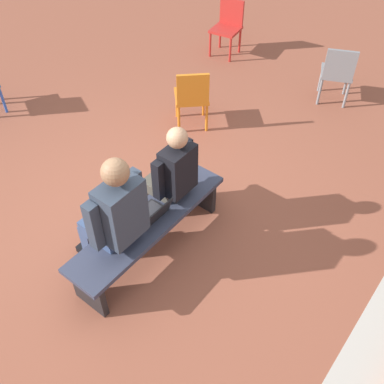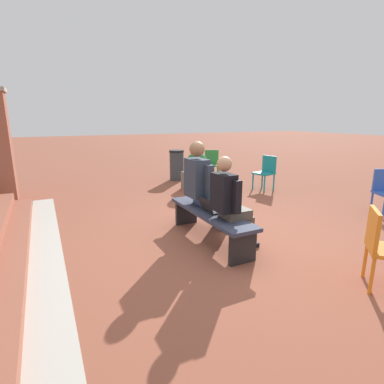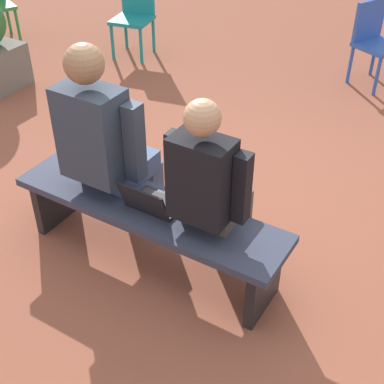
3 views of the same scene
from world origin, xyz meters
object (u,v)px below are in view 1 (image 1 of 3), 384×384
Objects in this scene: bench at (149,226)px; plastic_chair_near_bench_left at (338,71)px; person_student at (170,175)px; person_adult at (114,215)px; plastic_chair_foreground at (228,24)px; plastic_chair_near_bench_right at (192,96)px; laptop at (153,213)px.

bench is 2.14× the size of plastic_chair_near_bench_left.
person_student is at bearing -5.17° from plastic_chair_near_bench_left.
plastic_chair_near_bench_left is at bearing 175.69° from person_adult.
plastic_chair_near_bench_right is at bearing 22.73° from plastic_chair_foreground.
laptop reaches higher than bench.
bench is at bearing 9.02° from person_student.
plastic_chair_foreground is (-3.87, -1.80, 0.13)m from bench.
bench is at bearing -3.58° from plastic_chair_near_bench_left.
plastic_chair_near_bench_left and plastic_chair_foreground have the same top height.
plastic_chair_near_bench_left is (-3.91, 0.29, -0.27)m from person_adult.
person_adult is at bearing -0.63° from person_student.
plastic_chair_near_bench_right reaches higher than bench.
bench is 4.27m from plastic_chair_foreground.
plastic_chair_near_bench_left is at bearing 145.02° from plastic_chair_near_bench_right.
plastic_chair_near_bench_right reaches higher than laptop.
plastic_chair_near_bench_left is at bearing 176.42° from bench.
plastic_chair_foreground is at bearing -154.71° from laptop.
plastic_chair_foreground is (-0.30, -2.02, 0.00)m from plastic_chair_near_bench_left.
laptop is at bearing 167.65° from person_adult.
plastic_chair_near_bench_right is (-1.83, -0.97, -0.02)m from laptop.
plastic_chair_near_bench_right is 2.16m from plastic_chair_foreground.
person_student reaches higher than plastic_chair_near_bench_right.
person_student is at bearing -170.98° from bench.
person_adult reaches higher than laptop.
person_student is 0.74m from person_adult.
plastic_chair_near_bench_left is at bearing 174.83° from person_student.
bench is at bearing 168.01° from person_adult.
bench is 2.14× the size of plastic_chair_foreground.
person_adult is 0.46m from laptop.
plastic_chair_near_bench_right is (-1.48, -0.90, -0.21)m from person_student.
person_student is 1.74m from plastic_chair_near_bench_right.
plastic_chair_near_bench_left is (-3.57, 0.22, 0.13)m from bench.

